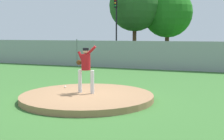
# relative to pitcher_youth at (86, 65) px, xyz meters

# --- Properties ---
(ground_plane) EXTENTS (80.00, 80.00, 0.00)m
(ground_plane) POSITION_rel_pitcher_youth_xyz_m (0.14, 5.81, -1.19)
(ground_plane) COLOR #386B2D
(asphalt_strip) EXTENTS (44.00, 7.00, 0.01)m
(asphalt_strip) POSITION_rel_pitcher_youth_xyz_m (0.14, 14.31, -1.19)
(asphalt_strip) COLOR #2B2B2D
(asphalt_strip) RESTS_ON ground_plane
(pitchers_mound) EXTENTS (4.61, 4.61, 0.20)m
(pitchers_mound) POSITION_rel_pitcher_youth_xyz_m (0.14, -0.19, -1.09)
(pitchers_mound) COLOR #99704C
(pitchers_mound) RESTS_ON ground_plane
(pitcher_youth) EXTENTS (0.81, 0.32, 1.68)m
(pitcher_youth) POSITION_rel_pitcher_youth_xyz_m (0.00, 0.00, 0.00)
(pitcher_youth) COLOR silver
(pitcher_youth) RESTS_ON pitchers_mound
(baseball) EXTENTS (0.07, 0.07, 0.07)m
(baseball) POSITION_rel_pitcher_youth_xyz_m (-1.23, 0.63, -0.95)
(baseball) COLOR white
(baseball) RESTS_ON pitchers_mound
(chainlink_fence) EXTENTS (29.17, 0.07, 1.95)m
(chainlink_fence) POSITION_rel_pitcher_youth_xyz_m (0.14, 9.81, -0.26)
(chainlink_fence) COLOR gray
(chainlink_fence) RESTS_ON ground_plane
(parked_car_teal) EXTENTS (2.16, 4.38, 1.67)m
(parked_car_teal) POSITION_rel_pitcher_youth_xyz_m (1.08, 13.92, -0.40)
(parked_car_teal) COLOR #146066
(parked_car_teal) RESTS_ON ground_plane
(parked_car_slate) EXTENTS (1.91, 4.23, 1.70)m
(parked_car_slate) POSITION_rel_pitcher_youth_xyz_m (-4.18, 14.39, -0.39)
(parked_car_slate) COLOR slate
(parked_car_slate) RESTS_ON ground_plane
(parked_car_burgundy) EXTENTS (1.99, 4.20, 1.75)m
(parked_car_burgundy) POSITION_rel_pitcher_youth_xyz_m (-7.73, 14.18, -0.36)
(parked_car_burgundy) COLOR maroon
(parked_car_burgundy) RESTS_ON ground_plane
(traffic_light_near) EXTENTS (0.28, 0.46, 5.74)m
(traffic_light_near) POSITION_rel_pitcher_youth_xyz_m (-5.91, 18.17, 2.67)
(traffic_light_near) COLOR black
(traffic_light_near) RESTS_ON ground_plane
(tree_tall_centre) EXTENTS (5.37, 5.37, 7.98)m
(tree_tall_centre) POSITION_rel_pitcher_youth_xyz_m (-5.00, 21.24, 4.09)
(tree_tall_centre) COLOR #4C331E
(tree_tall_centre) RESTS_ON ground_plane
(tree_broad_left) EXTENTS (5.28, 5.28, 7.24)m
(tree_broad_left) POSITION_rel_pitcher_youth_xyz_m (-1.93, 23.12, 3.40)
(tree_broad_left) COLOR #4C331E
(tree_broad_left) RESTS_ON ground_plane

